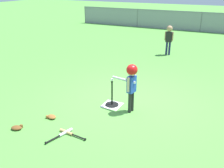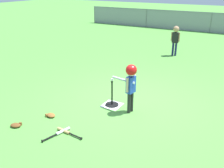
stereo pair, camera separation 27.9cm
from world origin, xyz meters
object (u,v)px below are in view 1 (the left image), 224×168
(batting_tee, at_px, (112,102))
(spare_bat_wood, at_px, (69,133))
(spare_bat_silver, at_px, (63,134))
(batter_child, at_px, (131,79))
(baseball_on_tee, at_px, (112,80))
(fielder_deep_right, at_px, (169,36))
(glove_by_plate, at_px, (51,117))
(glove_near_bats, at_px, (17,128))

(batting_tee, distance_m, spare_bat_wood, 1.53)
(spare_bat_silver, bearing_deg, batting_tee, 80.15)
(batter_child, bearing_deg, spare_bat_wood, -116.52)
(baseball_on_tee, bearing_deg, fielder_deep_right, 90.02)
(spare_bat_silver, distance_m, glove_by_plate, 0.76)
(glove_by_plate, bearing_deg, baseball_on_tee, 52.08)
(baseball_on_tee, relative_size, spare_bat_silver, 0.12)
(batter_child, height_order, glove_near_bats, batter_child)
(fielder_deep_right, relative_size, spare_bat_silver, 1.88)
(baseball_on_tee, height_order, batter_child, batter_child)
(spare_bat_wood, bearing_deg, glove_near_bats, -163.29)
(fielder_deep_right, xyz_separation_m, spare_bat_wood, (-0.19, -6.62, -0.73))
(batting_tee, relative_size, batter_child, 0.55)
(batter_child, relative_size, glove_near_bats, 4.44)
(glove_near_bats, bearing_deg, fielder_deep_right, 79.87)
(batting_tee, distance_m, batter_child, 0.89)
(batting_tee, xyz_separation_m, glove_near_bats, (-1.24, -1.83, -0.06))
(fielder_deep_right, bearing_deg, spare_bat_silver, -92.34)
(batting_tee, height_order, glove_near_bats, batting_tee)
(baseball_on_tee, height_order, spare_bat_wood, baseball_on_tee)
(spare_bat_silver, xyz_separation_m, spare_bat_wood, (0.09, 0.07, 0.00))
(spare_bat_silver, bearing_deg, baseball_on_tee, 80.15)
(fielder_deep_right, relative_size, glove_by_plate, 4.63)
(glove_by_plate, height_order, glove_near_bats, same)
(fielder_deep_right, xyz_separation_m, glove_near_bats, (-1.24, -6.94, -0.72))
(batter_child, relative_size, glove_by_plate, 4.45)
(batting_tee, relative_size, glove_by_plate, 2.43)
(baseball_on_tee, distance_m, fielder_deep_right, 5.11)
(glove_by_plate, relative_size, glove_near_bats, 1.00)
(baseball_on_tee, distance_m, glove_near_bats, 2.30)
(fielder_deep_right, distance_m, glove_near_bats, 7.08)
(batter_child, height_order, fielder_deep_right, fielder_deep_right)
(spare_bat_silver, bearing_deg, spare_bat_wood, 39.94)
(baseball_on_tee, relative_size, glove_by_plate, 0.29)
(spare_bat_wood, relative_size, glove_near_bats, 2.48)
(batting_tee, xyz_separation_m, baseball_on_tee, (-0.00, -0.00, 0.56))
(batting_tee, bearing_deg, baseball_on_tee, -135.00)
(batting_tee, height_order, spare_bat_wood, batting_tee)
(batting_tee, bearing_deg, spare_bat_silver, -99.85)
(fielder_deep_right, bearing_deg, batter_child, -84.26)
(baseball_on_tee, relative_size, glove_near_bats, 0.29)
(fielder_deep_right, height_order, spare_bat_silver, fielder_deep_right)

